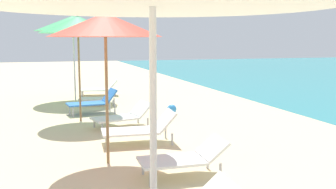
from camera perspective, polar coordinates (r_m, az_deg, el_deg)
The scene contains 10 objects.
umbrella_third at distance 6.48m, azimuth -9.12°, elevation 9.94°, with size 1.86×1.86×2.56m.
lounger_third_shoreside at distance 7.89m, azimuth -3.99°, elevation -4.91°, with size 1.49×0.79×0.65m.
lounger_third_inland at distance 6.01m, azimuth 2.34°, elevation -9.12°, with size 1.33×0.66×0.57m.
umbrella_fourth at distance 10.15m, azimuth -12.99°, elevation 9.86°, with size 1.93×1.93×2.72m.
lounger_fourth_shoreside at distance 11.23m, azimuth -10.79°, elevation -1.01°, with size 1.42×0.78×0.68m.
lounger_fourth_inland at distance 9.40m, azimuth -6.58°, elevation -3.06°, with size 1.48×0.93×0.58m.
umbrella_farthest at distance 13.71m, azimuth -13.65°, elevation 10.00°, with size 2.56×2.56×2.93m.
lounger_farthest_shoreside at distance 14.91m, azimuth -9.88°, elevation 0.91°, with size 1.49×0.84×0.59m.
lounger_farthest_inland at distance 12.68m, azimuth -10.01°, elevation -0.39°, with size 1.28×0.84×0.55m.
beach_ball at distance 11.00m, azimuth 0.55°, elevation -2.16°, with size 0.27×0.27×0.27m, color #338CD8.
Camera 1 is at (-0.44, 1.22, 2.07)m, focal length 41.90 mm.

